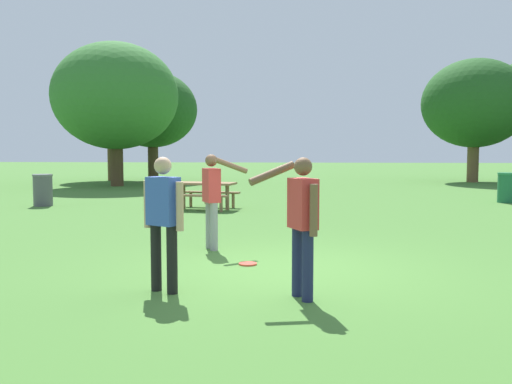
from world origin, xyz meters
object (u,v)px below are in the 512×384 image
object	(u,v)px
frisbee	(248,264)
picnic_table_near	(205,190)
person_thrower	(212,194)
tree_broad_center	(115,96)
person_catcher	(302,216)
trash_can_beside_table	(43,190)
tree_tall_left	(112,103)
tree_slender_mid	(475,104)
tree_far_right	(152,110)
person_bystander	(163,215)
trash_can_further_along	(507,188)

from	to	relation	value
frisbee	picnic_table_near	distance (m)	7.71
person_thrower	tree_broad_center	world-z (taller)	tree_broad_center
person_catcher	trash_can_beside_table	world-z (taller)	person_catcher
person_catcher	tree_broad_center	world-z (taller)	tree_broad_center
trash_can_beside_table	tree_tall_left	distance (m)	13.85
picnic_table_near	tree_tall_left	world-z (taller)	tree_tall_left
tree_slender_mid	trash_can_beside_table	bearing A→B (deg)	-141.83
trash_can_beside_table	tree_tall_left	size ratio (longest dim) A/B	0.16
person_thrower	person_catcher	distance (m)	3.41
tree_tall_left	person_catcher	bearing A→B (deg)	-66.34
person_catcher	tree_slender_mid	distance (m)	24.82
frisbee	person_catcher	bearing A→B (deg)	-66.64
tree_slender_mid	tree_far_right	bearing A→B (deg)	-179.24
person_bystander	frisbee	size ratio (longest dim) A/B	5.95
trash_can_beside_table	tree_far_right	xyz separation A→B (m)	(-0.02, 12.91, 3.29)
tree_far_right	person_catcher	bearing A→B (deg)	-71.13
tree_broad_center	tree_far_right	distance (m)	4.15
person_bystander	tree_far_right	size ratio (longest dim) A/B	0.28
person_bystander	frisbee	xyz separation A→B (m)	(0.87, 1.65, -0.93)
tree_far_right	picnic_table_near	bearing A→B (deg)	-69.32
picnic_table_near	tree_far_right	xyz separation A→B (m)	(-5.08, 13.45, 3.21)
trash_can_further_along	person_catcher	bearing A→B (deg)	-119.12
tree_slender_mid	frisbee	bearing A→B (deg)	-114.74
frisbee	tree_tall_left	bearing A→B (deg)	113.69
person_catcher	tree_tall_left	distance (m)	25.29
trash_can_beside_table	tree_slender_mid	xyz separation A→B (m)	(16.70, 13.13, 3.53)
tree_tall_left	tree_far_right	xyz separation A→B (m)	(2.30, -0.24, -0.39)
person_thrower	trash_can_beside_table	xyz separation A→B (m)	(-6.24, 6.77, -0.48)
frisbee	tree_tall_left	world-z (taller)	tree_tall_left
person_thrower	tree_broad_center	size ratio (longest dim) A/B	0.25
person_thrower	person_bystander	xyz separation A→B (m)	(-0.14, -2.87, -0.02)
picnic_table_near	tree_slender_mid	world-z (taller)	tree_slender_mid
person_catcher	person_thrower	bearing A→B (deg)	116.36
trash_can_beside_table	tree_broad_center	distance (m)	9.55
frisbee	trash_can_beside_table	distance (m)	10.61
person_bystander	trash_can_beside_table	size ratio (longest dim) A/B	1.71
picnic_table_near	tree_far_right	size ratio (longest dim) A/B	0.33
person_thrower	tree_slender_mid	xyz separation A→B (m)	(10.46, 19.90, 3.06)
person_catcher	picnic_table_near	distance (m)	9.67
trash_can_beside_table	tree_far_right	world-z (taller)	tree_far_right
trash_can_further_along	tree_far_right	bearing A→B (deg)	143.16
person_thrower	frisbee	xyz separation A→B (m)	(0.72, -1.23, -0.95)
person_thrower	picnic_table_near	bearing A→B (deg)	100.73
tree_slender_mid	tree_tall_left	bearing A→B (deg)	179.94
person_thrower	tree_far_right	world-z (taller)	tree_far_right
picnic_table_near	trash_can_beside_table	xyz separation A→B (m)	(-5.06, 0.54, -0.08)
person_catcher	trash_can_further_along	distance (m)	13.67
person_thrower	tree_far_right	bearing A→B (deg)	107.64
trash_can_further_along	trash_can_beside_table	bearing A→B (deg)	-171.68
person_thrower	trash_can_further_along	distance (m)	12.07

